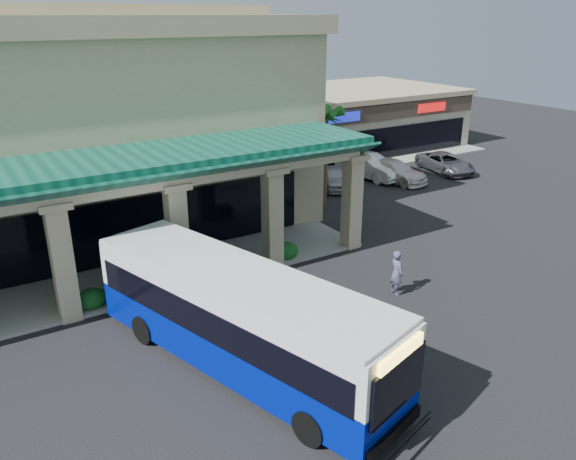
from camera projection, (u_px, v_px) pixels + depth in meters
ground at (309, 325)px, 21.14m from camera, size 110.00×110.00×0.00m
arcade at (38, 239)px, 21.56m from camera, size 30.00×6.20×5.70m
strip_mall at (327, 119)px, 48.13m from camera, size 22.50×12.50×4.90m
palm_0 at (325, 153)px, 32.85m from camera, size 2.40×2.40×6.60m
palm_1 at (311, 148)px, 35.86m from camera, size 2.40×2.40×5.80m
broadleaf_tree at (246, 145)px, 39.01m from camera, size 2.60×2.60×4.81m
transit_bus at (239, 321)px, 18.07m from camera, size 6.21×12.54×3.42m
pedestrian at (397, 273)px, 23.10m from camera, size 0.56×0.77×1.95m
car_silver at (334, 177)px, 37.47m from camera, size 3.22×4.51×1.43m
car_white at (369, 166)px, 39.65m from camera, size 2.61×5.38×1.70m
car_red at (394, 171)px, 38.95m from camera, size 2.94×5.35×1.47m
car_gray at (445, 163)px, 41.24m from camera, size 3.03×5.27×1.38m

